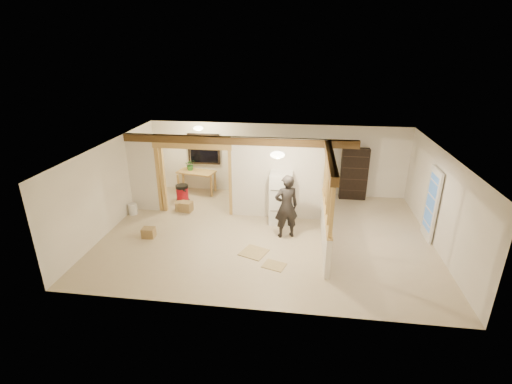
# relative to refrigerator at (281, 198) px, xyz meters

# --- Properties ---
(floor) EXTENTS (9.00, 6.50, 0.01)m
(floor) POSITION_rel_refrigerator_xyz_m (-0.33, -0.83, -0.78)
(floor) COLOR #C2B090
(floor) RESTS_ON ground
(ceiling) EXTENTS (9.00, 6.50, 0.01)m
(ceiling) POSITION_rel_refrigerator_xyz_m (-0.33, -0.83, 1.72)
(ceiling) COLOR white
(wall_back) EXTENTS (9.00, 0.01, 2.50)m
(wall_back) POSITION_rel_refrigerator_xyz_m (-0.33, 2.42, 0.47)
(wall_back) COLOR white
(wall_back) RESTS_ON floor
(wall_front) EXTENTS (9.00, 0.01, 2.50)m
(wall_front) POSITION_rel_refrigerator_xyz_m (-0.33, -4.08, 0.47)
(wall_front) COLOR white
(wall_front) RESTS_ON floor
(wall_left) EXTENTS (0.01, 6.50, 2.50)m
(wall_left) POSITION_rel_refrigerator_xyz_m (-4.83, -0.83, 0.47)
(wall_left) COLOR white
(wall_left) RESTS_ON floor
(wall_right) EXTENTS (0.01, 6.50, 2.50)m
(wall_right) POSITION_rel_refrigerator_xyz_m (4.17, -0.83, 0.47)
(wall_right) COLOR white
(wall_right) RESTS_ON floor
(partition_left_stub) EXTENTS (0.90, 0.12, 2.50)m
(partition_left_stub) POSITION_rel_refrigerator_xyz_m (-4.38, 0.37, 0.47)
(partition_left_stub) COLOR silver
(partition_left_stub) RESTS_ON floor
(partition_center) EXTENTS (2.80, 0.12, 2.50)m
(partition_center) POSITION_rel_refrigerator_xyz_m (-0.13, 0.37, 0.47)
(partition_center) COLOR silver
(partition_center) RESTS_ON floor
(doorway_frame) EXTENTS (2.46, 0.14, 2.20)m
(doorway_frame) POSITION_rel_refrigerator_xyz_m (-2.73, 0.37, 0.32)
(doorway_frame) COLOR tan
(doorway_frame) RESTS_ON floor
(header_beam_back) EXTENTS (7.00, 0.18, 0.22)m
(header_beam_back) POSITION_rel_refrigerator_xyz_m (-1.33, 0.37, 1.60)
(header_beam_back) COLOR brown
(header_beam_back) RESTS_ON ceiling
(header_beam_right) EXTENTS (0.18, 3.30, 0.22)m
(header_beam_right) POSITION_rel_refrigerator_xyz_m (1.27, -1.23, 1.60)
(header_beam_right) COLOR brown
(header_beam_right) RESTS_ON ceiling
(pony_wall) EXTENTS (0.12, 3.20, 1.00)m
(pony_wall) POSITION_rel_refrigerator_xyz_m (1.27, -1.23, -0.28)
(pony_wall) COLOR silver
(pony_wall) RESTS_ON floor
(stud_partition) EXTENTS (0.14, 3.20, 1.32)m
(stud_partition) POSITION_rel_refrigerator_xyz_m (1.27, -1.23, 0.88)
(stud_partition) COLOR tan
(stud_partition) RESTS_ON pony_wall
(window_back) EXTENTS (1.12, 0.10, 1.10)m
(window_back) POSITION_rel_refrigerator_xyz_m (-2.93, 2.34, 0.77)
(window_back) COLOR black
(window_back) RESTS_ON wall_back
(french_door) EXTENTS (0.12, 0.86, 2.00)m
(french_door) POSITION_rel_refrigerator_xyz_m (4.09, -0.43, 0.22)
(french_door) COLOR white
(french_door) RESTS_ON floor
(ceiling_dome_main) EXTENTS (0.36, 0.36, 0.16)m
(ceiling_dome_main) POSITION_rel_refrigerator_xyz_m (-0.03, -1.33, 1.70)
(ceiling_dome_main) COLOR #FFEABF
(ceiling_dome_main) RESTS_ON ceiling
(ceiling_dome_util) EXTENTS (0.32, 0.32, 0.14)m
(ceiling_dome_util) POSITION_rel_refrigerator_xyz_m (-2.83, 1.47, 1.70)
(ceiling_dome_util) COLOR #FFEABF
(ceiling_dome_util) RESTS_ON ceiling
(hanging_bulb) EXTENTS (0.07, 0.07, 0.07)m
(hanging_bulb) POSITION_rel_refrigerator_xyz_m (-2.33, 0.77, 1.40)
(hanging_bulb) COLOR #FFD88C
(hanging_bulb) RESTS_ON ceiling
(refrigerator) EXTENTS (0.64, 0.62, 1.56)m
(refrigerator) POSITION_rel_refrigerator_xyz_m (0.00, 0.00, 0.00)
(refrigerator) COLOR white
(refrigerator) RESTS_ON floor
(woman) EXTENTS (0.77, 0.64, 1.81)m
(woman) POSITION_rel_refrigerator_xyz_m (0.21, -0.88, 0.13)
(woman) COLOR black
(woman) RESTS_ON floor
(work_table) EXTENTS (1.41, 0.91, 0.82)m
(work_table) POSITION_rel_refrigerator_xyz_m (-3.15, 1.99, -0.37)
(work_table) COLOR tan
(work_table) RESTS_ON floor
(potted_plant) EXTENTS (0.44, 0.41, 0.40)m
(potted_plant) POSITION_rel_refrigerator_xyz_m (-3.38, 2.09, 0.25)
(potted_plant) COLOR #1F511D
(potted_plant) RESTS_ON work_table
(shop_vac) EXTENTS (0.47, 0.47, 0.60)m
(shop_vac) POSITION_rel_refrigerator_xyz_m (-3.43, 1.16, -0.48)
(shop_vac) COLOR #A30D19
(shop_vac) RESTS_ON floor
(bookshelf) EXTENTS (0.90, 0.30, 1.80)m
(bookshelf) POSITION_rel_refrigerator_xyz_m (2.35, 2.20, 0.12)
(bookshelf) COLOR black
(bookshelf) RESTS_ON floor
(bucket) EXTENTS (0.34, 0.34, 0.35)m
(bucket) POSITION_rel_refrigerator_xyz_m (-4.66, -0.06, -0.61)
(bucket) COLOR silver
(bucket) RESTS_ON floor
(box_util_a) EXTENTS (0.42, 0.37, 0.32)m
(box_util_a) POSITION_rel_refrigerator_xyz_m (-3.06, 0.38, -0.62)
(box_util_a) COLOR #9A7A4A
(box_util_a) RESTS_ON floor
(box_util_b) EXTENTS (0.40, 0.40, 0.28)m
(box_util_b) POSITION_rel_refrigerator_xyz_m (-3.27, 0.44, -0.64)
(box_util_b) COLOR #9A7A4A
(box_util_b) RESTS_ON floor
(box_front) EXTENTS (0.35, 0.29, 0.28)m
(box_front) POSITION_rel_refrigerator_xyz_m (-3.56, -1.44, -0.64)
(box_front) COLOR #9A7A4A
(box_front) RESTS_ON floor
(floor_panel_near) EXTENTS (0.80, 0.80, 0.02)m
(floor_panel_near) POSITION_rel_refrigerator_xyz_m (-0.54, -1.89, -0.77)
(floor_panel_near) COLOR tan
(floor_panel_near) RESTS_ON floor
(floor_panel_far) EXTENTS (0.62, 0.56, 0.02)m
(floor_panel_far) POSITION_rel_refrigerator_xyz_m (0.03, -2.42, -0.77)
(floor_panel_far) COLOR tan
(floor_panel_far) RESTS_ON floor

